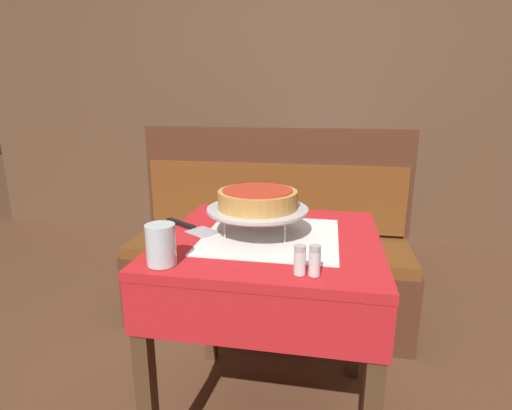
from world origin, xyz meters
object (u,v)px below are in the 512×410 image
pizza_pan_stand (258,211)px  condiment_caddy (313,156)px  dining_table_front (271,268)px  booth_bench (269,265)px  water_glass_near (161,245)px  deep_dish_pizza (258,199)px  pizza_server (191,227)px  salt_shaker (300,260)px  dining_table_rear (317,179)px  pepper_shaker (315,261)px

pizza_pan_stand → condiment_caddy: 1.74m
dining_table_front → booth_bench: 0.84m
water_glass_near → deep_dish_pizza: bearing=53.2°
dining_table_front → pizza_server: 0.32m
pizza_pan_stand → deep_dish_pizza: size_ratio=1.28×
pizza_pan_stand → dining_table_front: bearing=-1.5°
pizza_server → salt_shaker: salt_shaker is taller
dining_table_rear → pizza_server: pizza_server is taller
condiment_caddy → booth_bench: bearing=-100.8°
pizza_pan_stand → pizza_server: size_ratio=1.42×
dining_table_front → pizza_pan_stand: pizza_pan_stand is taller
dining_table_rear → pizza_server: bearing=-103.8°
dining_table_front → condiment_caddy: condiment_caddy is taller
pepper_shaker → condiment_caddy: condiment_caddy is taller
dining_table_front → booth_bench: (-0.12, 0.76, -0.32)m
pizza_pan_stand → condiment_caddy: size_ratio=2.10×
booth_bench → condiment_caddy: 1.10m
dining_table_rear → pizza_pan_stand: bearing=-95.1°
deep_dish_pizza → pizza_server: (-0.25, 0.02, -0.12)m
deep_dish_pizza → water_glass_near: 0.38m
pizza_server → booth_bench: bearing=76.7°
pizza_pan_stand → pepper_shaker: (0.21, -0.29, -0.05)m
condiment_caddy → water_glass_near: bearing=-99.3°
dining_table_rear → pizza_pan_stand: size_ratio=2.19×
water_glass_near → condiment_caddy: size_ratio=0.72×
dining_table_rear → deep_dish_pizza: (-0.15, -1.64, 0.25)m
dining_table_front → pepper_shaker: pepper_shaker is taller
deep_dish_pizza → booth_bench: bearing=95.6°
booth_bench → pizza_server: (-0.17, -0.74, 0.45)m
condiment_caddy → dining_table_rear: bearing=-68.3°
dining_table_rear → booth_bench: 0.96m
booth_bench → deep_dish_pizza: bearing=-84.4°
water_glass_near → dining_table_rear: bearing=79.2°
dining_table_rear → salt_shaker: bearing=-89.4°
pizza_server → condiment_caddy: size_ratio=1.47×
salt_shaker → water_glass_near: bearing=-179.6°
pizza_server → condiment_caddy: condiment_caddy is taller
dining_table_front → pizza_pan_stand: size_ratio=2.21×
dining_table_rear → pizza_pan_stand: (-0.15, -1.64, 0.21)m
pizza_pan_stand → pepper_shaker: size_ratio=4.09×
booth_bench → pizza_server: bearing=-103.3°
dining_table_rear → condiment_caddy: bearing=111.7°
pizza_server → dining_table_front: bearing=-5.0°
dining_table_front → salt_shaker: salt_shaker is taller
pizza_pan_stand → salt_shaker: pizza_pan_stand is taller
pepper_shaker → dining_table_front: bearing=118.6°
water_glass_near → booth_bench: bearing=82.1°
dining_table_front → condiment_caddy: bearing=87.9°
water_glass_near → pepper_shaker: bearing=0.4°
dining_table_rear → dining_table_front: bearing=-93.5°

